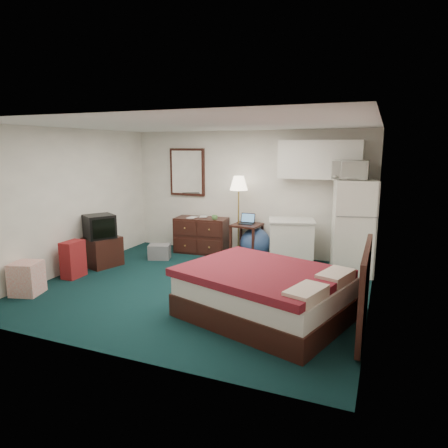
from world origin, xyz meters
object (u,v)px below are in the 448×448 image
at_px(bed, 264,294).
at_px(suitcase, 73,259).
at_px(desk, 247,241).
at_px(kitchen_counter, 291,244).
at_px(floor_lamp, 239,217).
at_px(dresser, 201,235).
at_px(tv_stand, 102,251).
at_px(fridge, 353,227).

height_order(bed, suitcase, bed).
distance_m(desk, kitchen_counter, 0.99).
xyz_separation_m(floor_lamp, bed, (1.32, -2.60, -0.50)).
bearing_deg(kitchen_counter, floor_lamp, 151.77).
height_order(dresser, tv_stand, dresser).
xyz_separation_m(desk, bed, (1.15, -2.62, -0.02)).
bearing_deg(kitchen_counter, suitcase, -164.31).
bearing_deg(desk, kitchen_counter, -10.40).
height_order(desk, tv_stand, desk).
distance_m(tv_stand, suitcase, 0.74).
bearing_deg(desk, tv_stand, -141.42).
height_order(desk, kitchen_counter, kitchen_counter).
relative_size(desk, kitchen_counter, 0.80).
bearing_deg(dresser, desk, -5.74).
relative_size(floor_lamp, suitcase, 2.60).
distance_m(floor_lamp, fridge, 2.21).
xyz_separation_m(kitchen_counter, suitcase, (-3.26, -2.03, -0.11)).
bearing_deg(floor_lamp, suitcase, -133.32).
relative_size(kitchen_counter, suitcase, 1.35).
bearing_deg(desk, fridge, -3.01).
bearing_deg(desk, suitcase, -130.60).
relative_size(kitchen_counter, tv_stand, 1.43).
distance_m(fridge, suitcase, 4.81).
height_order(dresser, floor_lamp, floor_lamp).
bearing_deg(fridge, suitcase, -166.42).
relative_size(dresser, tv_stand, 1.83).
relative_size(dresser, bed, 0.55).
height_order(tv_stand, suitcase, suitcase).
bearing_deg(tv_stand, suitcase, -72.86).
distance_m(kitchen_counter, fridge, 1.15).
xyz_separation_m(desk, suitcase, (-2.31, -2.29, -0.03)).
height_order(fridge, suitcase, fridge).
height_order(kitchen_counter, fridge, fridge).
bearing_deg(fridge, desk, 160.97).
bearing_deg(kitchen_counter, tv_stand, -174.57).
bearing_deg(suitcase, kitchen_counter, 31.48).
bearing_deg(dresser, bed, -55.72).
bearing_deg(floor_lamp, bed, -63.16).
bearing_deg(tv_stand, dresser, 67.53).
relative_size(dresser, kitchen_counter, 1.28).
height_order(dresser, bed, dresser).
bearing_deg(fridge, tv_stand, -174.93).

